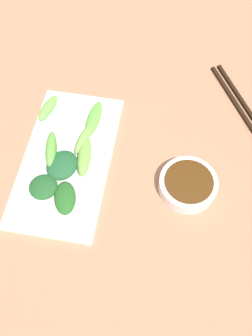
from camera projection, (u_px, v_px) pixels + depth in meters
tabletop at (109, 170)px, 0.80m from camera, size 2.10×2.10×0.02m
sauce_bowl at (188, 184)px, 0.75m from camera, size 0.12×0.12×0.03m
serving_plate at (67, 161)px, 0.79m from camera, size 0.18×0.35×0.01m
broccoli_stalk_0 at (94, 119)px, 0.83m from camera, size 0.03×0.10×0.02m
broccoli_leafy_1 at (43, 187)px, 0.75m from camera, size 0.07×0.07×0.02m
broccoli_stalk_2 at (84, 156)px, 0.78m from camera, size 0.04×0.10×0.02m
broccoli_leafy_3 at (62, 165)px, 0.77m from camera, size 0.08×0.09×0.02m
broccoli_leafy_4 at (65, 198)px, 0.73m from camera, size 0.06×0.08×0.02m
broccoli_stalk_5 at (51, 150)px, 0.78m from camera, size 0.04×0.09×0.03m
broccoli_stalk_6 at (83, 139)px, 0.80m from camera, size 0.04×0.08×0.02m
broccoli_stalk_7 at (48, 108)px, 0.84m from camera, size 0.04×0.08×0.02m
chopsticks at (238, 101)px, 0.87m from camera, size 0.14×0.21×0.01m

